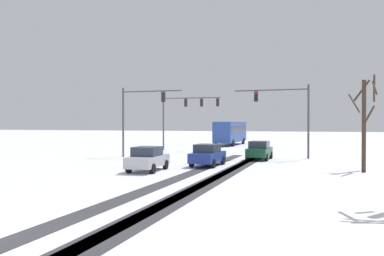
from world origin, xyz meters
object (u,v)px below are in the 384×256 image
traffic_signal_near_right (287,108)px  car_blue_second (208,155)px  traffic_signal_far_left (186,109)px  traffic_signal_near_left (139,110)px  bus_oncoming (231,131)px  car_dark_green_lead (259,150)px  car_silver_third (148,159)px  bare_tree_sidewalk_mid (365,120)px

traffic_signal_near_right → car_blue_second: 9.58m
traffic_signal_far_left → traffic_signal_near_left: size_ratio=1.06×
traffic_signal_far_left → car_blue_second: 17.37m
car_blue_second → bus_oncoming: size_ratio=0.38×
traffic_signal_near_left → traffic_signal_near_right: size_ratio=1.00×
traffic_signal_near_left → car_dark_green_lead: size_ratio=1.57×
car_blue_second → bus_oncoming: bus_oncoming is taller
traffic_signal_near_right → traffic_signal_far_left: bearing=145.9°
traffic_signal_near_left → car_dark_green_lead: 11.63m
car_silver_third → bus_oncoming: bearing=92.9°
car_dark_green_lead → bus_oncoming: (-7.48, 22.35, 1.18)m
traffic_signal_near_left → bus_oncoming: bearing=81.5°
traffic_signal_near_right → car_silver_third: bearing=-124.9°
traffic_signal_near_left → car_silver_third: traffic_signal_near_left is taller
bus_oncoming → traffic_signal_near_left: bearing=-98.5°
car_blue_second → bare_tree_sidewalk_mid: size_ratio=0.67×
car_blue_second → traffic_signal_near_right: bearing=54.6°
car_dark_green_lead → car_blue_second: bearing=-114.6°
traffic_signal_far_left → bus_oncoming: size_ratio=0.63×
car_dark_green_lead → bare_tree_sidewalk_mid: 10.70m
car_blue_second → car_silver_third: same height
traffic_signal_near_left → car_silver_third: 11.40m
car_dark_green_lead → bus_oncoming: 23.60m
traffic_signal_near_right → car_dark_green_lead: bearing=-158.1°
traffic_signal_far_left → car_dark_green_lead: bearing=-42.7°
traffic_signal_near_right → car_silver_third: size_ratio=1.56×
car_dark_green_lead → car_silver_third: same height
traffic_signal_near_right → bare_tree_sidewalk_mid: traffic_signal_near_right is taller
traffic_signal_near_left → bus_oncoming: 23.86m
bare_tree_sidewalk_mid → car_silver_third: bearing=-164.7°
car_blue_second → bus_oncoming: 29.06m
bus_oncoming → bare_tree_sidewalk_mid: bearing=-62.5°
traffic_signal_near_right → bare_tree_sidewalk_mid: (5.50, -7.81, -1.08)m
car_blue_second → traffic_signal_far_left: bearing=114.3°
car_dark_green_lead → car_blue_second: (-2.89, -6.32, 0.00)m
car_dark_green_lead → bare_tree_sidewalk_mid: size_ratio=0.67×
car_dark_green_lead → car_silver_third: 12.08m
bus_oncoming → car_dark_green_lead: bearing=-71.5°
car_silver_third → bus_oncoming: size_ratio=0.38×
traffic_signal_near_right → bus_oncoming: traffic_signal_near_right is taller
car_silver_third → car_dark_green_lead: bearing=61.4°
car_silver_third → bus_oncoming: 33.02m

